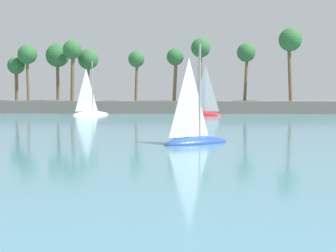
# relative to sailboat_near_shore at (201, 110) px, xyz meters

# --- Properties ---
(sea) EXTENTS (220.00, 106.68, 0.06)m
(sea) POSITION_rel_sailboat_near_shore_xyz_m (-1.73, -5.49, -0.77)
(sea) COLOR teal
(sea) RESTS_ON ground
(palm_headland) EXTENTS (87.67, 6.00, 11.94)m
(palm_headland) POSITION_rel_sailboat_near_shore_xyz_m (-1.48, 7.86, 1.93)
(palm_headland) COLOR slate
(palm_headland) RESTS_ON ground
(sailboat_near_shore) EXTENTS (5.85, 2.78, 8.15)m
(sailboat_near_shore) POSITION_rel_sailboat_near_shore_xyz_m (0.00, 0.00, 0.00)
(sailboat_near_shore) COLOR red
(sailboat_near_shore) RESTS_ON sea
(sailboat_mid_bay) EXTENTS (4.66, 3.71, 6.75)m
(sailboat_mid_bay) POSITION_rel_sailboat_near_shore_xyz_m (-1.16, -35.46, -0.13)
(sailboat_mid_bay) COLOR #234793
(sailboat_mid_bay) RESTS_ON sea
(sailboat_toward_headland) EXTENTS (5.05, 4.54, 7.60)m
(sailboat_toward_headland) POSITION_rel_sailboat_near_shore_xyz_m (-14.52, 0.73, -0.05)
(sailboat_toward_headland) COLOR white
(sailboat_toward_headland) RESTS_ON sea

